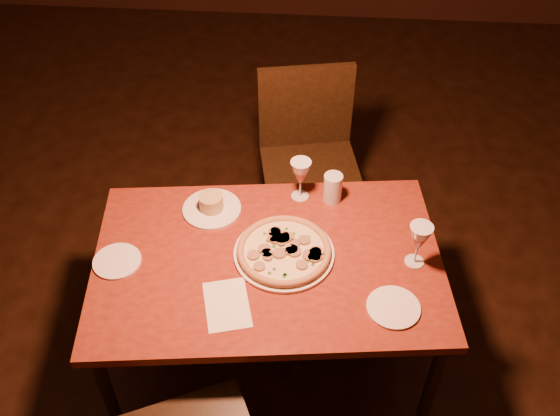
{
  "coord_description": "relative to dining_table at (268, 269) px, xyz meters",
  "views": [
    {
      "loc": [
        0.3,
        -1.28,
        2.41
      ],
      "look_at": [
        0.18,
        0.28,
        0.9
      ],
      "focal_mm": 40.0,
      "sensor_mm": 36.0,
      "label": 1
    }
  ],
  "objects": [
    {
      "name": "floor",
      "position": [
        -0.14,
        -0.23,
        -0.62
      ],
      "size": [
        7.0,
        7.0,
        0.0
      ],
      "primitive_type": "plane",
      "color": "#321C10",
      "rests_on": "ground"
    },
    {
      "name": "wine_glass_far",
      "position": [
        0.1,
        0.35,
        0.15
      ],
      "size": [
        0.08,
        0.08,
        0.18
      ],
      "primitive_type": null,
      "color": "#B5654B",
      "rests_on": "dining_table"
    },
    {
      "name": "ramekin_saucer",
      "position": [
        -0.24,
        0.24,
        0.08
      ],
      "size": [
        0.23,
        0.23,
        0.07
      ],
      "color": "white",
      "rests_on": "dining_table"
    },
    {
      "name": "water_tumbler",
      "position": [
        0.23,
        0.34,
        0.12
      ],
      "size": [
        0.07,
        0.07,
        0.12
      ],
      "primitive_type": "cylinder",
      "color": "silver",
      "rests_on": "dining_table"
    },
    {
      "name": "wine_glass_right",
      "position": [
        0.54,
        0.03,
        0.15
      ],
      "size": [
        0.08,
        0.08,
        0.18
      ],
      "primitive_type": null,
      "color": "#B5654B",
      "rests_on": "dining_table"
    },
    {
      "name": "chair_far",
      "position": [
        0.12,
        0.81,
        -0.1
      ],
      "size": [
        0.53,
        0.53,
        0.93
      ],
      "rotation": [
        0.0,
        0.0,
        0.2
      ],
      "color": "black",
      "rests_on": "floor"
    },
    {
      "name": "menu_card",
      "position": [
        -0.12,
        -0.22,
        0.06
      ],
      "size": [
        0.2,
        0.25,
        0.0
      ],
      "primitive_type": "cube",
      "rotation": [
        0.0,
        0.0,
        0.27
      ],
      "color": "white",
      "rests_on": "dining_table"
    },
    {
      "name": "side_plate_left",
      "position": [
        -0.55,
        -0.06,
        0.06
      ],
      "size": [
        0.18,
        0.18,
        0.01
      ],
      "primitive_type": "cylinder",
      "color": "white",
      "rests_on": "dining_table"
    },
    {
      "name": "side_plate_near",
      "position": [
        0.45,
        -0.19,
        0.07
      ],
      "size": [
        0.18,
        0.18,
        0.01
      ],
      "primitive_type": "cylinder",
      "color": "white",
      "rests_on": "dining_table"
    },
    {
      "name": "pizza_plate",
      "position": [
        0.06,
        0.02,
        0.08
      ],
      "size": [
        0.37,
        0.37,
        0.04
      ],
      "color": "white",
      "rests_on": "dining_table"
    },
    {
      "name": "dining_table",
      "position": [
        0.0,
        0.0,
        0.0
      ],
      "size": [
        1.37,
        0.97,
        0.68
      ],
      "rotation": [
        0.0,
        0.0,
        0.12
      ],
      "color": "maroon",
      "rests_on": "floor"
    }
  ]
}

